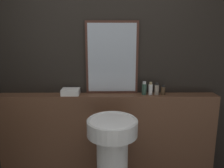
{
  "coord_description": "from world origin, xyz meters",
  "views": [
    {
      "loc": [
        0.04,
        -0.83,
        1.62
      ],
      "look_at": [
        0.05,
        1.38,
        1.14
      ],
      "focal_mm": 35.0,
      "sensor_mm": 36.0,
      "label": 1
    }
  ],
  "objects_px": {
    "mirror": "(112,58)",
    "shampoo_bottle": "(144,89)",
    "pedestal_sink": "(112,155)",
    "lotion_bottle": "(157,89)",
    "conditioner_bottle": "(151,89)",
    "body_wash_bottle": "(163,90)",
    "towel_stack": "(71,92)"
  },
  "relations": [
    {
      "from": "pedestal_sink",
      "to": "conditioner_bottle",
      "type": "bearing_deg",
      "value": 47.36
    },
    {
      "from": "towel_stack",
      "to": "shampoo_bottle",
      "type": "relative_size",
      "value": 1.3
    },
    {
      "from": "lotion_bottle",
      "to": "shampoo_bottle",
      "type": "bearing_deg",
      "value": 180.0
    },
    {
      "from": "pedestal_sink",
      "to": "mirror",
      "type": "relative_size",
      "value": 1.14
    },
    {
      "from": "pedestal_sink",
      "to": "body_wash_bottle",
      "type": "bearing_deg",
      "value": 39.3
    },
    {
      "from": "pedestal_sink",
      "to": "lotion_bottle",
      "type": "xyz_separation_m",
      "value": [
        0.49,
        0.46,
        0.53
      ]
    },
    {
      "from": "shampoo_bottle",
      "to": "lotion_bottle",
      "type": "relative_size",
      "value": 1.11
    },
    {
      "from": "mirror",
      "to": "shampoo_bottle",
      "type": "relative_size",
      "value": 5.39
    },
    {
      "from": "pedestal_sink",
      "to": "conditioner_bottle",
      "type": "relative_size",
      "value": 6.41
    },
    {
      "from": "pedestal_sink",
      "to": "conditioner_bottle",
      "type": "height_order",
      "value": "conditioner_bottle"
    },
    {
      "from": "shampoo_bottle",
      "to": "lotion_bottle",
      "type": "xyz_separation_m",
      "value": [
        0.14,
        0.0,
        -0.01
      ]
    },
    {
      "from": "pedestal_sink",
      "to": "shampoo_bottle",
      "type": "relative_size",
      "value": 6.12
    },
    {
      "from": "lotion_bottle",
      "to": "body_wash_bottle",
      "type": "relative_size",
      "value": 1.28
    },
    {
      "from": "lotion_bottle",
      "to": "body_wash_bottle",
      "type": "height_order",
      "value": "lotion_bottle"
    },
    {
      "from": "shampoo_bottle",
      "to": "conditioner_bottle",
      "type": "distance_m",
      "value": 0.07
    },
    {
      "from": "shampoo_bottle",
      "to": "conditioner_bottle",
      "type": "height_order",
      "value": "shampoo_bottle"
    },
    {
      "from": "towel_stack",
      "to": "conditioner_bottle",
      "type": "height_order",
      "value": "conditioner_bottle"
    },
    {
      "from": "mirror",
      "to": "shampoo_bottle",
      "type": "height_order",
      "value": "mirror"
    },
    {
      "from": "lotion_bottle",
      "to": "body_wash_bottle",
      "type": "bearing_deg",
      "value": 0.0
    },
    {
      "from": "towel_stack",
      "to": "shampoo_bottle",
      "type": "height_order",
      "value": "shampoo_bottle"
    },
    {
      "from": "mirror",
      "to": "towel_stack",
      "type": "xyz_separation_m",
      "value": [
        -0.45,
        -0.07,
        -0.36
      ]
    },
    {
      "from": "towel_stack",
      "to": "shampoo_bottle",
      "type": "distance_m",
      "value": 0.8
    },
    {
      "from": "lotion_bottle",
      "to": "body_wash_bottle",
      "type": "xyz_separation_m",
      "value": [
        0.07,
        0.0,
        -0.01
      ]
    },
    {
      "from": "body_wash_bottle",
      "to": "conditioner_bottle",
      "type": "bearing_deg",
      "value": -180.0
    },
    {
      "from": "shampoo_bottle",
      "to": "lotion_bottle",
      "type": "distance_m",
      "value": 0.14
    },
    {
      "from": "pedestal_sink",
      "to": "mirror",
      "type": "height_order",
      "value": "mirror"
    },
    {
      "from": "conditioner_bottle",
      "to": "body_wash_bottle",
      "type": "height_order",
      "value": "conditioner_bottle"
    },
    {
      "from": "mirror",
      "to": "body_wash_bottle",
      "type": "xyz_separation_m",
      "value": [
        0.56,
        -0.07,
        -0.35
      ]
    },
    {
      "from": "pedestal_sink",
      "to": "lotion_bottle",
      "type": "bearing_deg",
      "value": 43.08
    },
    {
      "from": "mirror",
      "to": "lotion_bottle",
      "type": "bearing_deg",
      "value": -8.45
    },
    {
      "from": "pedestal_sink",
      "to": "shampoo_bottle",
      "type": "distance_m",
      "value": 0.79
    },
    {
      "from": "towel_stack",
      "to": "shampoo_bottle",
      "type": "xyz_separation_m",
      "value": [
        0.8,
        0.0,
        0.03
      ]
    }
  ]
}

